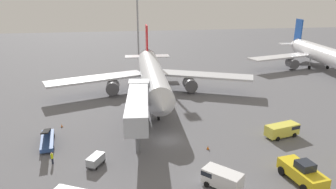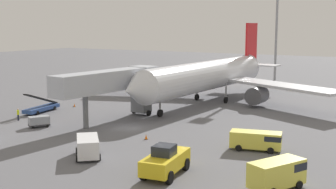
# 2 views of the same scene
# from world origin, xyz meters

# --- Properties ---
(ground_plane) EXTENTS (300.00, 300.00, 0.00)m
(ground_plane) POSITION_xyz_m (0.00, 0.00, 0.00)
(ground_plane) COLOR slate
(airplane_at_gate) EXTENTS (45.80, 45.17, 13.48)m
(airplane_at_gate) POSITION_xyz_m (0.58, 22.84, 4.55)
(airplane_at_gate) COLOR silver
(airplane_at_gate) RESTS_ON ground
(jet_bridge) EXTENTS (5.10, 17.99, 7.14)m
(jet_bridge) POSITION_xyz_m (-4.04, 2.21, 5.32)
(jet_bridge) COLOR #B2B7C1
(jet_bridge) RESTS_ON ground
(pushback_tug) EXTENTS (3.41, 6.27, 2.78)m
(pushback_tug) POSITION_xyz_m (13.55, -13.53, 1.29)
(pushback_tug) COLOR yellow
(pushback_tug) RESTS_ON ground
(belt_loader_truck) EXTENTS (2.80, 7.08, 3.26)m
(belt_loader_truck) POSITION_xyz_m (-17.54, 1.80, 0.77)
(belt_loader_truck) COLOR #2D4C8E
(belt_loader_truck) RESTS_ON ground
(service_van_near_right) EXTENTS (5.61, 3.19, 1.98)m
(service_van_near_right) POSITION_xyz_m (17.78, -1.75, 1.14)
(service_van_near_right) COLOR #E5DB4C
(service_van_near_right) RESTS_ON ground
(service_van_far_center) EXTENTS (3.94, 5.21, 2.34)m
(service_van_far_center) POSITION_xyz_m (23.05, -11.72, 1.33)
(service_van_far_center) COLOR #E5DB4C
(service_van_far_center) RESTS_ON ground
(service_van_near_left) EXTENTS (4.53, 4.68, 2.03)m
(service_van_near_left) POSITION_xyz_m (4.01, -12.74, 1.16)
(service_van_near_left) COLOR white
(service_van_near_left) RESTS_ON ground
(baggage_cart_near_center) EXTENTS (2.40, 2.88, 1.42)m
(baggage_cart_near_center) POSITION_xyz_m (-10.24, -5.64, 0.79)
(baggage_cart_near_center) COLOR #38383D
(baggage_cart_near_center) RESTS_ON ground
(ground_crew_worker_foreground) EXTENTS (0.41, 0.41, 1.67)m
(ground_crew_worker_foreground) POSITION_xyz_m (-15.80, -4.19, 0.89)
(ground_crew_worker_foreground) COLOR #1E2333
(ground_crew_worker_foreground) RESTS_ON ground
(safety_cone_alpha) EXTENTS (0.38, 0.38, 0.59)m
(safety_cone_alpha) POSITION_xyz_m (5.18, -3.89, 0.29)
(safety_cone_alpha) COLOR black
(safety_cone_alpha) RESTS_ON ground
(safety_cone_bravo) EXTENTS (0.34, 0.34, 0.53)m
(safety_cone_bravo) POSITION_xyz_m (-16.39, 7.79, 0.26)
(safety_cone_bravo) COLOR black
(safety_cone_bravo) RESTS_ON ground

